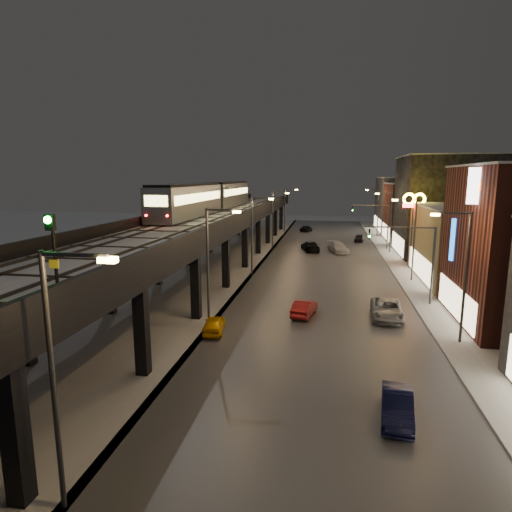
{
  "coord_description": "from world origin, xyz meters",
  "views": [
    {
      "loc": [
        7.97,
        -16.56,
        11.21
      ],
      "look_at": [
        2.29,
        16.47,
        5.0
      ],
      "focal_mm": 30.0,
      "sensor_mm": 36.0,
      "label": 1
    }
  ],
  "objects_px": {
    "car_mid_dark": "(310,246)",
    "sign_citgo": "(486,207)",
    "car_taxi": "(214,325)",
    "car_onc_red": "(359,238)",
    "subway_train": "(211,196)",
    "car_near_white": "(304,308)",
    "car_onc_white": "(338,248)",
    "rail_signal": "(52,240)",
    "car_onc_silver": "(397,407)",
    "car_far_white": "(306,229)",
    "car_onc_dark": "(387,310)"
  },
  "relations": [
    {
      "from": "rail_signal",
      "to": "car_onc_white",
      "type": "distance_m",
      "value": 52.19
    },
    {
      "from": "car_far_white",
      "to": "car_onc_red",
      "type": "bearing_deg",
      "value": 147.53
    },
    {
      "from": "car_taxi",
      "to": "car_onc_silver",
      "type": "bearing_deg",
      "value": 131.77
    },
    {
      "from": "car_onc_silver",
      "to": "rail_signal",
      "type": "bearing_deg",
      "value": -152.86
    },
    {
      "from": "car_mid_dark",
      "to": "sign_citgo",
      "type": "distance_m",
      "value": 36.81
    },
    {
      "from": "car_taxi",
      "to": "car_far_white",
      "type": "xyz_separation_m",
      "value": [
        3.35,
        59.88,
        0.05
      ]
    },
    {
      "from": "car_onc_dark",
      "to": "car_onc_white",
      "type": "xyz_separation_m",
      "value": [
        -3.34,
        30.25,
        0.04
      ]
    },
    {
      "from": "car_near_white",
      "to": "car_onc_red",
      "type": "bearing_deg",
      "value": -87.99
    },
    {
      "from": "sign_citgo",
      "to": "car_onc_red",
      "type": "bearing_deg",
      "value": 96.77
    },
    {
      "from": "car_onc_silver",
      "to": "car_onc_white",
      "type": "bearing_deg",
      "value": 99.22
    },
    {
      "from": "rail_signal",
      "to": "car_mid_dark",
      "type": "height_order",
      "value": "rail_signal"
    },
    {
      "from": "car_near_white",
      "to": "car_onc_white",
      "type": "bearing_deg",
      "value": -84.55
    },
    {
      "from": "rail_signal",
      "to": "car_near_white",
      "type": "xyz_separation_m",
      "value": [
        8.29,
        19.57,
        -8.28
      ]
    },
    {
      "from": "car_onc_dark",
      "to": "car_onc_white",
      "type": "bearing_deg",
      "value": 99.16
    },
    {
      "from": "car_onc_red",
      "to": "sign_citgo",
      "type": "relative_size",
      "value": 0.31
    },
    {
      "from": "car_mid_dark",
      "to": "car_onc_red",
      "type": "distance_m",
      "value": 13.81
    },
    {
      "from": "rail_signal",
      "to": "subway_train",
      "type": "bearing_deg",
      "value": 98.2
    },
    {
      "from": "rail_signal",
      "to": "car_onc_silver",
      "type": "bearing_deg",
      "value": 20.4
    },
    {
      "from": "car_far_white",
      "to": "car_onc_red",
      "type": "relative_size",
      "value": 1.03
    },
    {
      "from": "car_taxi",
      "to": "sign_citgo",
      "type": "bearing_deg",
      "value": -179.46
    },
    {
      "from": "car_taxi",
      "to": "car_near_white",
      "type": "relative_size",
      "value": 0.91
    },
    {
      "from": "car_mid_dark",
      "to": "car_onc_red",
      "type": "height_order",
      "value": "car_mid_dark"
    },
    {
      "from": "subway_train",
      "to": "car_onc_red",
      "type": "height_order",
      "value": "subway_train"
    },
    {
      "from": "car_onc_silver",
      "to": "car_onc_dark",
      "type": "relative_size",
      "value": 0.77
    },
    {
      "from": "car_taxi",
      "to": "car_onc_red",
      "type": "bearing_deg",
      "value": -113.84
    },
    {
      "from": "car_taxi",
      "to": "car_onc_white",
      "type": "bearing_deg",
      "value": -113.05
    },
    {
      "from": "subway_train",
      "to": "car_mid_dark",
      "type": "height_order",
      "value": "subway_train"
    },
    {
      "from": "rail_signal",
      "to": "car_mid_dark",
      "type": "xyz_separation_m",
      "value": [
        7.33,
        50.73,
        -8.16
      ]
    },
    {
      "from": "car_onc_white",
      "to": "car_onc_dark",
      "type": "bearing_deg",
      "value": -101.98
    },
    {
      "from": "car_onc_dark",
      "to": "subway_train",
      "type": "bearing_deg",
      "value": 133.88
    },
    {
      "from": "car_far_white",
      "to": "sign_citgo",
      "type": "relative_size",
      "value": 0.32
    },
    {
      "from": "car_onc_red",
      "to": "car_onc_white",
      "type": "bearing_deg",
      "value": -100.61
    },
    {
      "from": "car_onc_dark",
      "to": "sign_citgo",
      "type": "xyz_separation_m",
      "value": [
        5.77,
        -2.56,
        8.44
      ]
    },
    {
      "from": "car_onc_silver",
      "to": "sign_citgo",
      "type": "xyz_separation_m",
      "value": [
        7.15,
        12.44,
        8.51
      ]
    },
    {
      "from": "car_onc_red",
      "to": "car_mid_dark",
      "type": "bearing_deg",
      "value": -117.89
    },
    {
      "from": "car_onc_white",
      "to": "car_onc_red",
      "type": "relative_size",
      "value": 1.41
    },
    {
      "from": "car_far_white",
      "to": "car_mid_dark",
      "type": "bearing_deg",
      "value": 113.69
    },
    {
      "from": "subway_train",
      "to": "car_taxi",
      "type": "bearing_deg",
      "value": -74.21
    },
    {
      "from": "sign_citgo",
      "to": "car_onc_white",
      "type": "bearing_deg",
      "value": 105.51
    },
    {
      "from": "car_onc_dark",
      "to": "sign_citgo",
      "type": "relative_size",
      "value": 0.44
    },
    {
      "from": "subway_train",
      "to": "car_mid_dark",
      "type": "xyz_separation_m",
      "value": [
        13.73,
        6.32,
        -7.76
      ]
    },
    {
      "from": "car_mid_dark",
      "to": "car_onc_red",
      "type": "bearing_deg",
      "value": -140.18
    },
    {
      "from": "subway_train",
      "to": "car_near_white",
      "type": "distance_m",
      "value": 29.92
    },
    {
      "from": "subway_train",
      "to": "car_onc_silver",
      "type": "bearing_deg",
      "value": -63.27
    },
    {
      "from": "car_near_white",
      "to": "car_onc_silver",
      "type": "distance_m",
      "value": 15.46
    },
    {
      "from": "rail_signal",
      "to": "car_near_white",
      "type": "height_order",
      "value": "rail_signal"
    },
    {
      "from": "car_near_white",
      "to": "car_far_white",
      "type": "bearing_deg",
      "value": -75.56
    },
    {
      "from": "subway_train",
      "to": "car_onc_red",
      "type": "distance_m",
      "value": 29.04
    },
    {
      "from": "car_taxi",
      "to": "car_far_white",
      "type": "distance_m",
      "value": 59.97
    },
    {
      "from": "car_taxi",
      "to": "car_far_white",
      "type": "height_order",
      "value": "car_far_white"
    }
  ]
}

